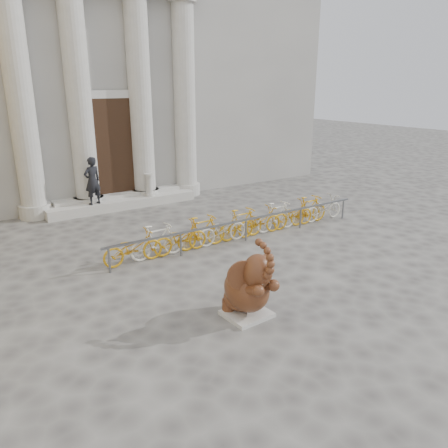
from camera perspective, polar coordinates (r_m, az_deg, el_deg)
ground at (r=10.35m, az=6.07°, el=-9.45°), size 80.00×80.00×0.00m
classical_building at (r=22.79m, az=-19.55°, el=20.04°), size 22.00×10.70×12.00m
entrance_steps at (r=18.06m, az=-13.17°, el=2.77°), size 6.00×1.20×0.36m
elephant_statue at (r=9.22m, az=3.17°, el=-8.33°), size 1.23×1.38×1.84m
bike_rack at (r=13.84m, az=2.28°, el=0.04°), size 9.23×0.53×1.00m
pedestrian at (r=17.15m, az=-16.81°, el=5.41°), size 0.75×0.59×1.81m
balustrade_post at (r=18.03m, az=-9.72°, el=4.96°), size 0.38×0.38×0.93m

